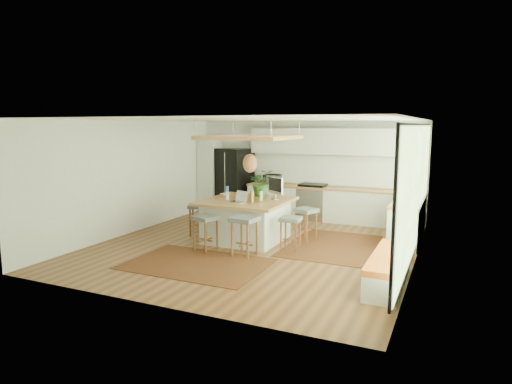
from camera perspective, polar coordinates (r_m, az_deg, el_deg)
The scene contains 35 objects.
floor at distance 9.66m, azimuth -0.14°, elevation -6.94°, with size 7.00×7.00×0.00m, color #502B16.
ceiling at distance 9.31m, azimuth -0.15°, elevation 9.29°, with size 7.00×7.00×0.00m, color white.
wall_back at distance 12.64m, azimuth 6.46°, elevation 2.91°, with size 6.50×6.50×0.00m, color silver.
wall_front at distance 6.41m, azimuth -13.26°, elevation -2.73°, with size 6.50×6.50×0.00m, color silver.
wall_left at distance 11.13m, azimuth -15.57°, elevation 1.89°, with size 7.00×7.00×0.00m, color silver.
wall_right at distance 8.58m, azimuth 20.02°, elevation -0.21°, with size 7.00×7.00×0.00m, color silver.
window_wall at distance 8.57m, azimuth 19.83°, elevation 0.13°, with size 0.10×6.20×2.60m, color black, non-canonical shape.
pantry at distance 13.57m, azimuth -5.92°, elevation 2.35°, with size 0.55×0.60×2.25m, color beige.
back_counter_base at distance 12.30m, azimuth 8.37°, elevation -1.57°, with size 4.20×0.60×0.88m, color beige.
back_counter_top at distance 12.22m, azimuth 8.42°, elevation 0.56°, with size 4.24×0.64×0.05m, color brown.
backsplash at distance 12.46m, azimuth 8.84°, elevation 2.78°, with size 4.20×0.02×0.80m, color white.
upper_cabinets at distance 12.25m, azimuth 8.73°, elevation 6.44°, with size 4.20×0.34×0.70m, color beige.
range at distance 12.36m, azimuth 7.26°, elevation -1.21°, with size 0.76×0.62×1.00m, color #A5A5AA, non-canonical shape.
right_counter_base at distance 10.72m, azimuth 18.91°, elevation -3.43°, with size 0.60×2.50×0.88m, color beige.
right_counter_top at distance 10.64m, azimuth 19.03°, elevation -1.01°, with size 0.64×2.54×0.05m, color brown.
window_bench at distance 7.69m, azimuth 16.62°, elevation -9.46°, with size 0.52×2.00×0.50m, color beige, non-canonical shape.
ceiling_panel at distance 9.81m, azimuth -0.78°, elevation 5.45°, with size 1.86×1.86×0.80m, color brown, non-canonical shape.
rug_near at distance 8.52m, azimuth -7.59°, elevation -9.12°, with size 2.60×1.80×0.01m, color black.
rug_right at distance 9.82m, azimuth 9.68°, elevation -6.77°, with size 1.80×2.60×0.01m, color black.
fridge at distance 13.19m, azimuth -2.77°, elevation 1.33°, with size 0.95×0.74×1.91m, color black, non-canonical shape.
island at distance 10.04m, azimuth -1.22°, elevation -3.61°, with size 1.85×1.85×0.93m, color brown, non-canonical shape.
stool_near_left at distance 9.29m, azimuth -6.48°, elevation -5.36°, with size 0.44×0.44×0.74m, color #4D5355, non-canonical shape.
stool_near_right at distance 8.85m, azimuth -1.49°, elevation -6.01°, with size 0.47×0.47×0.80m, color #4D5355, non-canonical shape.
stool_right_front at distance 9.30m, azimuth 4.44°, elevation -5.32°, with size 0.41×0.41×0.70m, color #4D5355, non-canonical shape.
stool_right_back at distance 10.12m, azimuth 6.40°, elevation -4.20°, with size 0.43×0.43×0.73m, color #4D5355, non-canonical shape.
stool_left_side at distance 10.60m, azimuth -7.36°, elevation -3.64°, with size 0.44×0.44×0.75m, color #4D5355, non-canonical shape.
laptop at distance 9.63m, azimuth -2.30°, elevation -0.60°, with size 0.33×0.36×0.25m, color #A5A5AA, non-canonical shape.
monitor at distance 9.97m, azimuth 2.51°, elevation 0.53°, with size 0.56×0.20×0.52m, color #A5A5AA, non-canonical shape.
microwave at distance 12.68m, azimuth 2.12°, elevation 1.79°, with size 0.48×0.27×0.33m, color #A5A5AA.
island_plant at distance 10.49m, azimuth 0.66°, elevation 0.84°, with size 0.56×0.62×0.49m, color #1E4C19.
island_bowl at distance 10.53m, azimuth -3.99°, elevation -0.34°, with size 0.22×0.22×0.05m, color white.
island_bottle_0 at distance 10.27m, azimuth -3.75°, elevation -0.18°, with size 0.07×0.07×0.19m, color blue.
island_bottle_1 at distance 9.98m, azimuth -3.67°, elevation -0.43°, with size 0.07×0.07×0.19m, color #BCBBC2.
island_bottle_2 at distance 9.57m, azimuth -0.65°, elevation -0.81°, with size 0.07×0.07×0.19m, color olive.
island_bottle_3 at distance 9.84m, azimuth 0.74°, elevation -0.54°, with size 0.07×0.07×0.19m, color white.
Camera 1 is at (3.86, -8.47, 2.58)m, focal length 31.19 mm.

